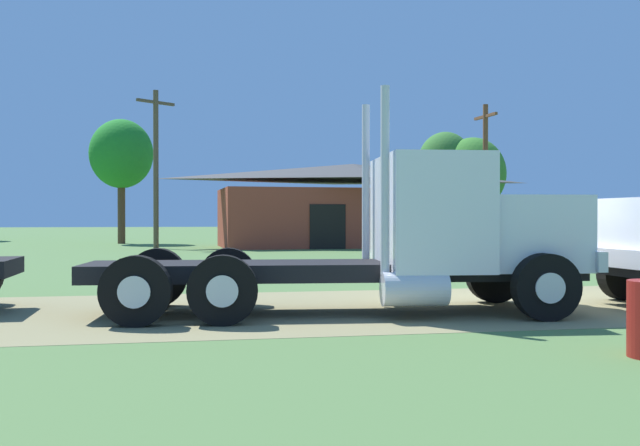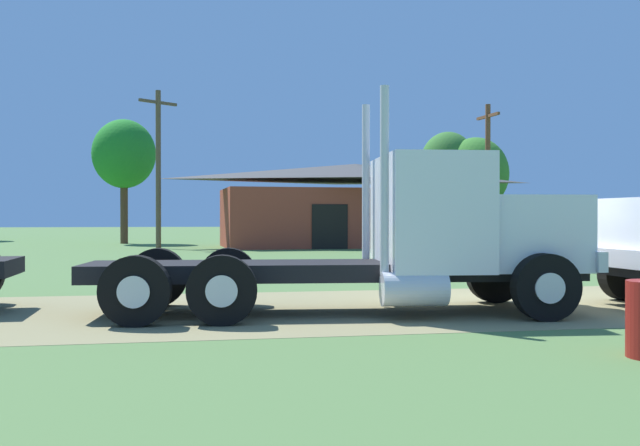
{
  "view_description": "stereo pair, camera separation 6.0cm",
  "coord_description": "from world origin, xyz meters",
  "px_view_note": "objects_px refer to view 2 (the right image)",
  "views": [
    {
      "loc": [
        -6.09,
        -12.02,
        1.6
      ],
      "look_at": [
        -3.84,
        0.25,
        1.48
      ],
      "focal_mm": 39.86,
      "sensor_mm": 36.0,
      "label": 1
    },
    {
      "loc": [
        -6.03,
        -12.03,
        1.6
      ],
      "look_at": [
        -3.84,
        0.25,
        1.48
      ],
      "focal_mm": 39.86,
      "sensor_mm": 36.0,
      "label": 2
    }
  ],
  "objects_px": {
    "shed_building": "(355,207)",
    "utility_pole_near": "(158,164)",
    "utility_pole_far": "(488,171)",
    "truck_foreground_white": "(418,238)"
  },
  "relations": [
    {
      "from": "truck_foreground_white",
      "to": "shed_building",
      "type": "height_order",
      "value": "shed_building"
    },
    {
      "from": "shed_building",
      "to": "utility_pole_near",
      "type": "height_order",
      "value": "utility_pole_near"
    },
    {
      "from": "utility_pole_near",
      "to": "shed_building",
      "type": "bearing_deg",
      "value": 3.74
    },
    {
      "from": "truck_foreground_white",
      "to": "utility_pole_near",
      "type": "bearing_deg",
      "value": 102.24
    },
    {
      "from": "utility_pole_near",
      "to": "utility_pole_far",
      "type": "xyz_separation_m",
      "value": [
        16.46,
        -2.36,
        -0.31
      ]
    },
    {
      "from": "truck_foreground_white",
      "to": "utility_pole_far",
      "type": "relative_size",
      "value": 1.14
    },
    {
      "from": "utility_pole_near",
      "to": "truck_foreground_white",
      "type": "bearing_deg",
      "value": -77.76
    },
    {
      "from": "shed_building",
      "to": "utility_pole_far",
      "type": "distance_m",
      "value": 7.13
    },
    {
      "from": "shed_building",
      "to": "utility_pole_near",
      "type": "xyz_separation_m",
      "value": [
        -10.26,
        -0.67,
        2.07
      ]
    },
    {
      "from": "truck_foreground_white",
      "to": "utility_pole_far",
      "type": "height_order",
      "value": "utility_pole_far"
    }
  ]
}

